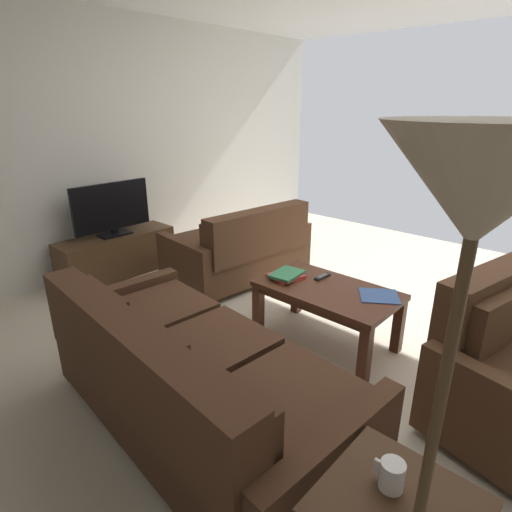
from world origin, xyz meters
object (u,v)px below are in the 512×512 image
object	(u,v)px
sofa_main	(189,379)
book_stack	(286,275)
tv_stand	(117,255)
flat_tv	(112,209)
loose_magazine	(379,296)
loveseat_near	(241,248)
tv_remote	(322,277)
coffee_table	(327,297)
coffee_mug	(392,475)
floor_lamp	(471,238)

from	to	relation	value
sofa_main	book_stack	world-z (taller)	sofa_main
tv_stand	flat_tv	world-z (taller)	flat_tv
flat_tv	loose_magazine	size ratio (longest dim) A/B	3.14
loveseat_near	tv_stand	world-z (taller)	loveseat_near
loveseat_near	book_stack	world-z (taller)	loveseat_near
book_stack	tv_remote	size ratio (longest dim) A/B	1.79
tv_remote	loose_magazine	bearing A→B (deg)	179.34
sofa_main	coffee_table	world-z (taller)	sofa_main
book_stack	tv_remote	world-z (taller)	book_stack
coffee_table	loose_magazine	bearing A→B (deg)	-160.85
loose_magazine	tv_stand	bearing A→B (deg)	65.67
tv_stand	book_stack	distance (m)	2.10
coffee_table	loose_magazine	world-z (taller)	loose_magazine
flat_tv	coffee_mug	size ratio (longest dim) A/B	8.18
sofa_main	flat_tv	xyz separation A→B (m)	(2.37, -0.94, 0.38)
floor_lamp	book_stack	world-z (taller)	floor_lamp
floor_lamp	loveseat_near	bearing A→B (deg)	-37.67
loveseat_near	book_stack	size ratio (longest dim) A/B	5.13
coffee_table	book_stack	xyz separation A→B (m)	(0.34, 0.06, 0.10)
flat_tv	coffee_mug	world-z (taller)	flat_tv
coffee_mug	loose_magazine	xyz separation A→B (m)	(0.79, -1.51, -0.16)
loveseat_near	loose_magazine	world-z (taller)	loveseat_near
flat_tv	loose_magazine	bearing A→B (deg)	-170.15
loose_magazine	tv_remote	bearing A→B (deg)	55.15
floor_lamp	coffee_mug	world-z (taller)	floor_lamp
loveseat_near	loose_magazine	bearing A→B (deg)	169.21
book_stack	flat_tv	bearing A→B (deg)	8.10
sofa_main	loveseat_near	xyz separation A→B (m)	(1.30, -1.74, -0.01)
sofa_main	tv_stand	bearing A→B (deg)	-21.59
sofa_main	tv_remote	world-z (taller)	sofa_main
coffee_table	book_stack	bearing A→B (deg)	10.44
floor_lamp	flat_tv	xyz separation A→B (m)	(3.68, -1.22, -0.77)
tv_stand	book_stack	world-z (taller)	book_stack
sofa_main	tv_stand	size ratio (longest dim) A/B	1.63
tv_stand	tv_remote	distance (m)	2.33
book_stack	loveseat_near	bearing A→B (deg)	-27.00
coffee_table	loose_magazine	size ratio (longest dim) A/B	3.85
sofa_main	coffee_table	distance (m)	1.30
sofa_main	loose_magazine	bearing A→B (deg)	-105.02
coffee_mug	loose_magazine	world-z (taller)	coffee_mug
flat_tv	coffee_mug	distance (m)	3.69
sofa_main	tv_remote	xyz separation A→B (m)	(0.10, -1.42, 0.12)
loveseat_near	tv_stand	distance (m)	1.34
loveseat_near	floor_lamp	size ratio (longest dim) A/B	0.86
coffee_mug	loveseat_near	bearing A→B (deg)	-36.56
floor_lamp	flat_tv	distance (m)	3.96
loveseat_near	coffee_table	size ratio (longest dim) A/B	1.45
loose_magazine	coffee_mug	bearing A→B (deg)	173.31
sofa_main	loose_magazine	world-z (taller)	sofa_main
floor_lamp	coffee_mug	bearing A→B (deg)	-52.23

